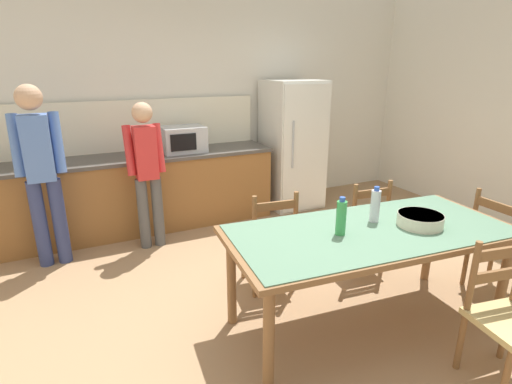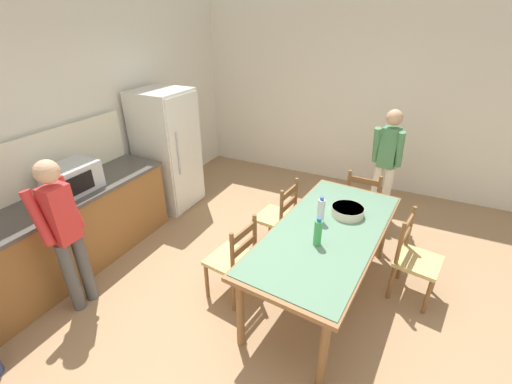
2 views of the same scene
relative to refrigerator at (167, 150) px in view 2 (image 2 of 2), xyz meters
name	(u,v)px [view 2 (image 2 of 2)]	position (x,y,z in m)	size (l,w,h in m)	color
ground_plane	(271,303)	(-1.24, -2.19, -0.85)	(8.32, 8.32, 0.00)	#9E7A56
wall_back	(56,129)	(-1.24, 0.47, 0.60)	(6.52, 0.12, 2.90)	silver
wall_right	(357,95)	(2.02, -2.19, 0.60)	(0.12, 5.20, 2.90)	silver
kitchen_counter	(22,261)	(-2.22, 0.04, -0.40)	(3.54, 0.66, 0.90)	brown
refrigerator	(167,150)	(0.00, 0.00, 0.00)	(0.70, 0.73, 1.70)	silver
microwave	(72,178)	(-1.50, 0.02, 0.20)	(0.50, 0.39, 0.30)	#B2B7BC
dining_table	(327,237)	(-0.89, -2.59, -0.14)	(2.15, 1.12, 0.79)	brown
bottle_near_centre	(318,233)	(-1.14, -2.57, 0.06)	(0.07, 0.07, 0.27)	green
bottle_off_centre	(321,211)	(-0.77, -2.49, 0.06)	(0.07, 0.07, 0.27)	silver
serving_bowl	(348,211)	(-0.53, -2.70, -0.01)	(0.32, 0.32, 0.09)	beige
chair_head_end	(362,203)	(0.44, -2.72, -0.41)	(0.42, 0.43, 0.91)	brown
chair_side_far_right	(278,217)	(-0.35, -1.88, -0.41)	(0.46, 0.44, 0.91)	brown
chair_side_far_left	(233,260)	(-1.28, -1.79, -0.41)	(0.47, 0.45, 0.91)	brown
chair_side_near_right	(414,259)	(-0.49, -3.40, -0.41)	(0.48, 0.46, 0.91)	brown
person_at_counter	(64,230)	(-2.05, -0.50, 0.02)	(0.39, 0.27, 1.55)	#4C4C4C
person_by_table	(387,160)	(0.99, -2.87, 0.01)	(0.29, 0.41, 1.53)	silver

